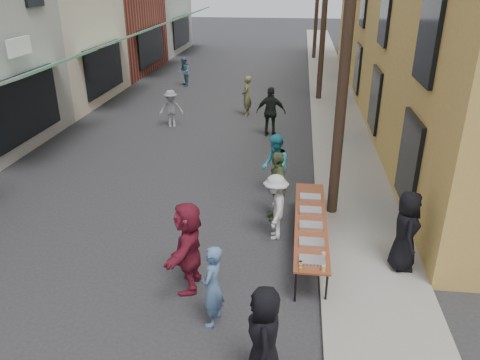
% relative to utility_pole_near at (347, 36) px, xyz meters
% --- Properties ---
extents(ground, '(120.00, 120.00, 0.00)m').
position_rel_utility_pole_near_xyz_m(ground, '(-4.30, -3.00, -4.50)').
color(ground, '#28282B').
rests_on(ground, ground).
extents(sidewalk, '(2.20, 60.00, 0.10)m').
position_rel_utility_pole_near_xyz_m(sidewalk, '(0.70, 12.00, -4.45)').
color(sidewalk, gray).
rests_on(sidewalk, ground).
extents(storefront_row, '(8.00, 37.00, 9.00)m').
position_rel_utility_pole_near_xyz_m(storefront_row, '(-14.30, 11.96, -0.38)').
color(storefront_row, maroon).
rests_on(storefront_row, ground).
extents(utility_pole_near, '(0.26, 0.26, 9.00)m').
position_rel_utility_pole_near_xyz_m(utility_pole_near, '(0.00, 0.00, 0.00)').
color(utility_pole_near, '#2D2116').
rests_on(utility_pole_near, ground).
extents(utility_pole_mid, '(0.26, 0.26, 9.00)m').
position_rel_utility_pole_near_xyz_m(utility_pole_mid, '(0.00, 12.00, 0.00)').
color(utility_pole_mid, '#2D2116').
rests_on(utility_pole_mid, ground).
extents(serving_table, '(0.70, 4.00, 0.75)m').
position_rel_utility_pole_near_xyz_m(serving_table, '(-0.61, -1.81, -3.79)').
color(serving_table, brown).
rests_on(serving_table, ground).
extents(catering_tray_sausage, '(0.50, 0.33, 0.08)m').
position_rel_utility_pole_near_xyz_m(catering_tray_sausage, '(-0.61, -3.46, -3.71)').
color(catering_tray_sausage, maroon).
rests_on(catering_tray_sausage, serving_table).
extents(catering_tray_foil_b, '(0.50, 0.33, 0.08)m').
position_rel_utility_pole_near_xyz_m(catering_tray_foil_b, '(-0.61, -2.81, -3.71)').
color(catering_tray_foil_b, '#B2B2B7').
rests_on(catering_tray_foil_b, serving_table).
extents(catering_tray_buns, '(0.50, 0.33, 0.08)m').
position_rel_utility_pole_near_xyz_m(catering_tray_buns, '(-0.61, -2.11, -3.71)').
color(catering_tray_buns, tan).
rests_on(catering_tray_buns, serving_table).
extents(catering_tray_foil_d, '(0.50, 0.33, 0.08)m').
position_rel_utility_pole_near_xyz_m(catering_tray_foil_d, '(-0.61, -1.41, -3.71)').
color(catering_tray_foil_d, '#B2B2B7').
rests_on(catering_tray_foil_d, serving_table).
extents(catering_tray_buns_end, '(0.50, 0.33, 0.08)m').
position_rel_utility_pole_near_xyz_m(catering_tray_buns_end, '(-0.61, -0.71, -3.71)').
color(catering_tray_buns_end, tan).
rests_on(catering_tray_buns_end, serving_table).
extents(condiment_jar_a, '(0.07, 0.07, 0.08)m').
position_rel_utility_pole_near_xyz_m(condiment_jar_a, '(-0.83, -3.76, -3.71)').
color(condiment_jar_a, '#A57F26').
rests_on(condiment_jar_a, serving_table).
extents(condiment_jar_b, '(0.07, 0.07, 0.08)m').
position_rel_utility_pole_near_xyz_m(condiment_jar_b, '(-0.83, -3.66, -3.71)').
color(condiment_jar_b, '#A57F26').
rests_on(condiment_jar_b, serving_table).
extents(condiment_jar_c, '(0.07, 0.07, 0.08)m').
position_rel_utility_pole_near_xyz_m(condiment_jar_c, '(-0.83, -3.56, -3.71)').
color(condiment_jar_c, '#A57F26').
rests_on(condiment_jar_c, serving_table).
extents(cup_stack, '(0.08, 0.08, 0.12)m').
position_rel_utility_pole_near_xyz_m(cup_stack, '(-0.41, -3.71, -3.69)').
color(cup_stack, tan).
rests_on(cup_stack, serving_table).
extents(guest_front_a, '(0.64, 0.89, 1.71)m').
position_rel_utility_pole_near_xyz_m(guest_front_a, '(-1.35, -5.66, -3.65)').
color(guest_front_a, black).
rests_on(guest_front_a, ground).
extents(guest_front_b, '(0.48, 0.64, 1.58)m').
position_rel_utility_pole_near_xyz_m(guest_front_b, '(-2.35, -4.46, -3.71)').
color(guest_front_b, '#4D6C95').
rests_on(guest_front_b, ground).
extents(guest_front_c, '(0.89, 1.02, 1.79)m').
position_rel_utility_pole_near_xyz_m(guest_front_c, '(-1.56, 0.93, -3.60)').
color(guest_front_c, teal).
rests_on(guest_front_c, ground).
extents(guest_front_d, '(0.63, 1.06, 1.60)m').
position_rel_utility_pole_near_xyz_m(guest_front_d, '(-1.42, -1.34, -3.70)').
color(guest_front_d, silver).
rests_on(guest_front_d, ground).
extents(guest_front_e, '(0.76, 1.15, 1.82)m').
position_rel_utility_pole_near_xyz_m(guest_front_e, '(-1.44, -0.40, -3.59)').
color(guest_front_e, '#506037').
rests_on(guest_front_e, ground).
extents(guest_queue_back, '(0.57, 1.74, 1.87)m').
position_rel_utility_pole_near_xyz_m(guest_queue_back, '(-2.99, -3.47, -3.56)').
color(guest_queue_back, maroon).
rests_on(guest_queue_back, ground).
extents(server, '(0.58, 0.87, 1.74)m').
position_rel_utility_pole_near_xyz_m(server, '(1.30, -2.38, -3.53)').
color(server, black).
rests_on(server, sidewalk).
extents(passerby_left, '(1.10, 0.84, 1.51)m').
position_rel_utility_pole_near_xyz_m(passerby_left, '(-6.08, 6.89, -3.75)').
color(passerby_left, gray).
rests_on(passerby_left, ground).
extents(passerby_mid, '(1.12, 0.49, 1.90)m').
position_rel_utility_pole_near_xyz_m(passerby_mid, '(-2.00, 6.22, -3.55)').
color(passerby_mid, black).
rests_on(passerby_mid, ground).
extents(passerby_right, '(0.43, 0.64, 1.73)m').
position_rel_utility_pole_near_xyz_m(passerby_right, '(-3.23, 8.92, -3.64)').
color(passerby_right, '#61643A').
rests_on(passerby_right, ground).
extents(passerby_far, '(0.84, 0.93, 1.56)m').
position_rel_utility_pole_near_xyz_m(passerby_far, '(-7.30, 14.27, -3.72)').
color(passerby_far, '#486C8B').
rests_on(passerby_far, ground).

